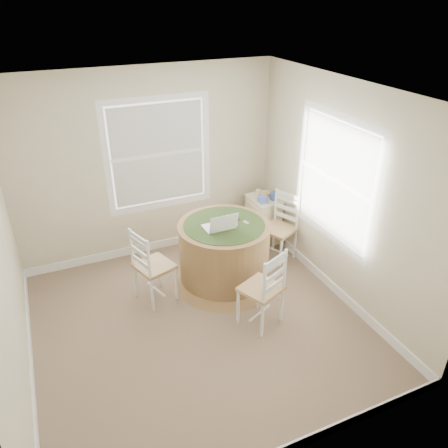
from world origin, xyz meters
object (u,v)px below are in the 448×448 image
corner_chest (263,219)px  laptop (220,226)px  round_table (224,251)px  chair_left (154,266)px  chair_near (261,288)px  chair_right (278,229)px

corner_chest → laptop: bearing=-143.8°
round_table → corner_chest: bearing=28.0°
chair_left → corner_chest: (1.88, 0.73, -0.13)m
round_table → chair_left: chair_left is taller
round_table → laptop: 0.43m
corner_chest → chair_near: bearing=-120.4°
chair_near → corner_chest: chair_near is taller
chair_right → round_table: bearing=-102.8°
round_table → laptop: bearing=-152.4°
round_table → chair_near: bearing=-96.6°
chair_left → chair_right: same height
laptop → corner_chest: bearing=-143.7°
laptop → chair_right: bearing=-166.8°
chair_left → chair_right: (1.82, 0.18, 0.00)m
round_table → chair_left: 0.92m
round_table → chair_near: chair_near is taller
chair_left → laptop: bearing=-113.0°
round_table → chair_right: chair_right is taller
chair_near → chair_right: 1.39m
chair_left → laptop: 0.92m
round_table → corner_chest: (0.97, 0.74, -0.10)m
round_table → chair_right: size_ratio=1.41×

